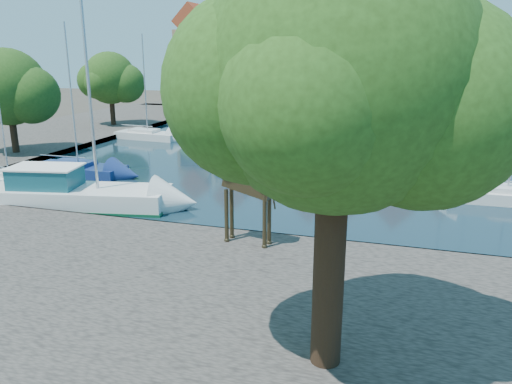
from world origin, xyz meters
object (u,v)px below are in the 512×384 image
at_px(giraffe_statue, 242,180).
at_px(sailboat_right_a, 507,193).
at_px(motorsailer, 72,191).
at_px(plane_tree, 342,86).
at_px(sailboat_left_a, 9,178).

distance_m(giraffe_statue, sailboat_right_a, 16.84).
distance_m(giraffe_statue, motorsailer, 11.79).
xyz_separation_m(plane_tree, sailboat_right_a, (7.38, 18.76, -7.09)).
xyz_separation_m(motorsailer, sailboat_right_a, (23.33, 7.82, -0.37)).
distance_m(motorsailer, sailboat_left_a, 7.18).
relative_size(plane_tree, motorsailer, 0.94).
bearing_deg(motorsailer, sailboat_right_a, 18.53).
bearing_deg(giraffe_statue, sailboat_left_a, 161.22).
bearing_deg(motorsailer, giraffe_statue, -17.07).
bearing_deg(sailboat_right_a, giraffe_statue, -137.58).
bearing_deg(giraffe_statue, motorsailer, 162.93).
bearing_deg(motorsailer, sailboat_left_a, 158.47).
distance_m(motorsailer, sailboat_right_a, 24.61).
relative_size(sailboat_left_a, sailboat_right_a, 0.82).
xyz_separation_m(plane_tree, motorsailer, (-15.95, 10.94, -6.72)).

